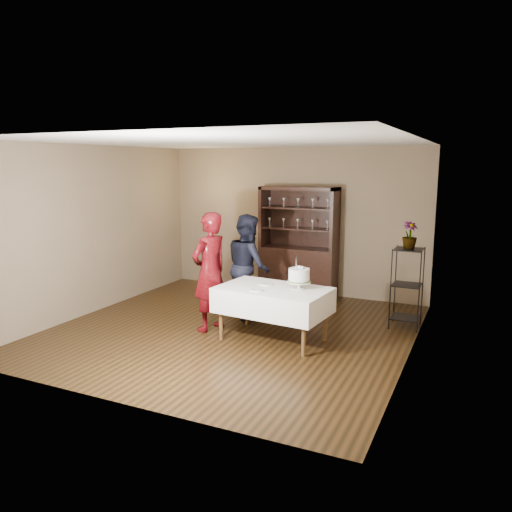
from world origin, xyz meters
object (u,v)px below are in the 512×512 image
Objects in this scene: plant_etagere at (407,285)px; potted_plant at (410,235)px; cake_table at (273,300)px; man at (248,266)px; china_hutch at (298,260)px; cake at (299,276)px; woman at (210,272)px.

plant_etagere is 0.73m from potted_plant.
potted_plant reaches higher than plant_etagere.
plant_etagere is at bearing -78.66° from potted_plant.
man is at bearing 132.57° from cake_table.
china_hutch is 1.55m from man.
cake is (0.33, 0.11, 0.35)m from cake_table.
woman is (-1.00, 0.02, 0.30)m from cake_table.
plant_etagere is 0.69× the size of woman.
woman is at bearing -152.45° from potted_plant.
plant_etagere is at bearing 133.28° from woman.
cake_table is (0.50, -2.38, -0.10)m from china_hutch.
woman is 1.06× the size of man.
china_hutch is 2.43m from cake_table.
china_hutch reaches higher than cake_table.
plant_etagere is 2.75× the size of cake.
china_hutch reaches higher than plant_etagere.
potted_plant is (-0.01, 0.03, 0.73)m from plant_etagere.
cake reaches higher than cake_table.
woman is at bearing -176.35° from cake.
cake is at bearing -134.57° from potted_plant.
man reaches higher than cake.
cake_table is at bearing -139.03° from potted_plant.
plant_etagere is 2.06m from cake_table.
woman is 3.97× the size of cake.
woman reaches higher than potted_plant.
woman is at bearing -101.93° from china_hutch.
woman is at bearing 178.79° from cake_table.
man reaches higher than plant_etagere.
cake is at bearing -69.81° from china_hutch.
woman reaches higher than cake.
potted_plant is at bearing -26.13° from china_hutch.
cake_table is 3.58× the size of cake.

